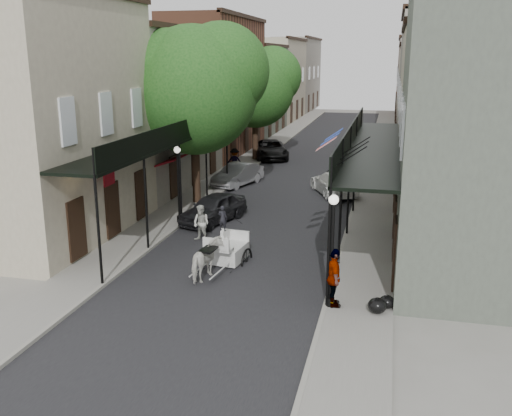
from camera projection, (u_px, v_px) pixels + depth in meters
The scene contains 24 objects.
ground at pixel (226, 276), 21.32m from camera, with size 140.00×140.00×0.00m, color gray.
road at pixel (306, 173), 40.12m from camera, with size 8.00×90.00×0.01m, color black.
sidewalk_left at pixel (237, 169), 41.22m from camera, with size 2.20×90.00×0.12m, color gray.
sidewalk_right at pixel (378, 175), 38.99m from camera, with size 2.20×90.00×0.12m, color gray.
building_row_left at pixel (227, 88), 50.08m from camera, with size 5.00×80.00×10.50m, color #BBB095.
building_row_right at pixel (430, 91), 46.24m from camera, with size 5.00×80.00×10.50m, color gray.
gallery_left at pixel (171, 138), 27.90m from camera, with size 2.20×18.05×4.88m.
gallery_right at pixel (370, 145), 25.76m from camera, with size 2.20×18.05×4.88m.
tree_near at pixel (202, 85), 30.15m from camera, with size 7.31×6.80×9.63m.
tree_far at pixel (260, 85), 43.49m from camera, with size 6.45×6.00×8.61m.
lamppost_right_near at pixel (332, 249), 17.99m from camera, with size 0.32×0.32×3.71m.
lamppost_left at pixel (178, 183), 27.35m from camera, with size 0.32×0.32×3.71m.
lamppost_right_far at pixel (365, 151), 36.79m from camera, with size 0.32×0.32×3.71m.
horse at pixel (207, 260), 20.85m from camera, with size 0.79×1.74×1.47m, color silver.
carriage at pixel (231, 236), 22.87m from camera, with size 1.66×2.29×2.46m.
pedestrian_walking at pixel (201, 223), 25.10m from camera, with size 0.80×0.62×1.64m, color beige.
pedestrian_sidewalk_left at pixel (235, 161), 38.99m from camera, with size 1.13×0.65×1.75m, color gray.
pedestrian_sidewalk_right at pixel (334, 278), 18.22m from camera, with size 1.14×0.48×1.95m, color gray.
car_left_near at pixel (213, 208), 28.05m from camera, with size 1.67×4.15×1.41m, color black.
car_left_mid at pixel (238, 175), 36.07m from camera, with size 1.46×4.20×1.38m, color gray.
car_left_far at pixel (271, 149), 45.54m from camera, with size 2.44×5.28×1.47m, color black.
car_right_near at pixel (334, 183), 33.72m from camera, with size 1.91×4.71×1.37m, color white.
car_right_far at pixel (346, 160), 41.54m from camera, with size 1.45×3.59×1.22m, color black.
trash_bags at pixel (381, 304), 18.05m from camera, with size 0.85×1.00×0.50m.
Camera 1 is at (5.70, -19.14, 7.96)m, focal length 40.00 mm.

